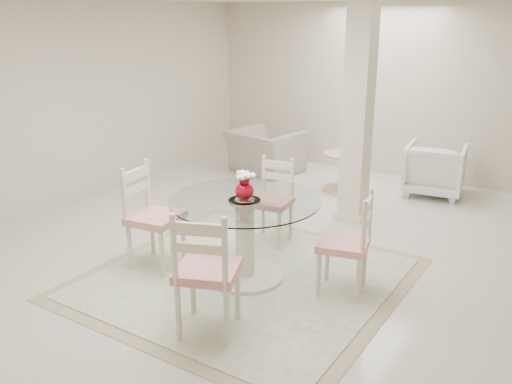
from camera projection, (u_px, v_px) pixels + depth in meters
The scene contains 13 objects.
ground at pixel (266, 243), 6.20m from camera, with size 7.00×7.00×0.00m, color beige.
room_shell at pixel (267, 79), 5.62m from camera, with size 6.02×7.02×2.71m.
column at pixel (358, 114), 6.56m from camera, with size 0.30×0.30×2.70m, color beige.
area_rug at pixel (245, 278), 5.37m from camera, with size 2.90×2.90×0.02m.
dining_table at pixel (245, 239), 5.24m from camera, with size 1.44×1.44×0.83m.
red_vase at pixel (245, 185), 5.06m from camera, with size 0.21×0.20×0.28m.
dining_chair_east at pixel (352, 237), 4.90m from camera, with size 0.53×0.53×1.09m.
dining_chair_north at pixel (273, 194), 6.12m from camera, with size 0.48×0.48×1.06m.
dining_chair_west at pixel (149, 209), 5.47m from camera, with size 0.53×0.53×1.19m.
dining_chair_south at pixel (205, 264), 4.23m from camera, with size 0.63×0.63×1.20m.
recliner_taupe at pixel (265, 151), 8.90m from camera, with size 1.07×0.94×0.70m, color gray.
armchair_white at pixel (435, 169), 7.79m from camera, with size 0.80×0.82×0.75m, color white.
side_table at pixel (341, 173), 7.98m from camera, with size 0.55×0.55×0.57m.
Camera 1 is at (3.00, -4.86, 2.49)m, focal length 38.00 mm.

